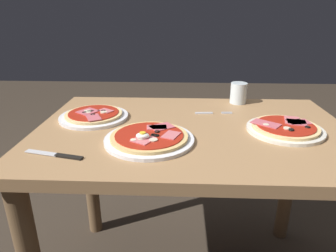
# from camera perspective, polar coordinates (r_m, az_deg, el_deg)

# --- Properties ---
(dining_table) EXTENTS (1.17, 0.78, 0.77)m
(dining_table) POSITION_cam_1_polar(r_m,az_deg,el_deg) (1.19, 4.52, -6.05)
(dining_table) COLOR #9E754C
(dining_table) RESTS_ON ground
(pizza_foreground) EXTENTS (0.30, 0.30, 0.05)m
(pizza_foreground) POSITION_cam_1_polar(r_m,az_deg,el_deg) (1.01, -3.56, -2.27)
(pizza_foreground) COLOR white
(pizza_foreground) RESTS_ON dining_table
(pizza_across_left) EXTENTS (0.27, 0.27, 0.03)m
(pizza_across_left) POSITION_cam_1_polar(r_m,az_deg,el_deg) (1.17, 21.31, -0.39)
(pizza_across_left) COLOR silver
(pizza_across_left) RESTS_ON dining_table
(pizza_across_right) EXTENTS (0.28, 0.28, 0.03)m
(pizza_across_right) POSITION_cam_1_polar(r_m,az_deg,el_deg) (1.26, -13.87, 1.94)
(pizza_across_right) COLOR white
(pizza_across_right) RESTS_ON dining_table
(water_glass_near) EXTENTS (0.08, 0.08, 0.10)m
(water_glass_near) POSITION_cam_1_polar(r_m,az_deg,el_deg) (1.45, 13.18, 5.84)
(water_glass_near) COLOR silver
(water_glass_near) RESTS_ON dining_table
(fork) EXTENTS (0.16, 0.03, 0.00)m
(fork) POSITION_cam_1_polar(r_m,az_deg,el_deg) (1.29, 8.07, 2.45)
(fork) COLOR silver
(fork) RESTS_ON dining_table
(knife) EXTENTS (0.19, 0.06, 0.01)m
(knife) POSITION_cam_1_polar(r_m,az_deg,el_deg) (0.97, -20.17, -5.19)
(knife) COLOR silver
(knife) RESTS_ON dining_table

